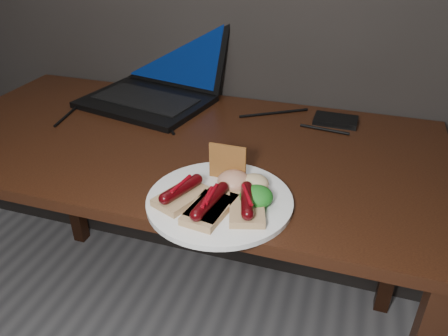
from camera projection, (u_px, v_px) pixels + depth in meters
desk at (181, 168)px, 1.23m from camera, size 1.40×0.70×0.75m
laptop at (156, 84)px, 1.43m from camera, size 0.45×0.44×0.25m
hard_drive at (336, 120)px, 1.28m from camera, size 0.13×0.08×0.02m
desk_cables at (200, 118)px, 1.31m from camera, size 0.85×0.35×0.01m
plate at (220, 201)px, 0.93m from camera, size 0.32×0.32×0.01m
bread_sausage_left at (182, 193)px, 0.91m from camera, size 0.11×0.13×0.04m
bread_sausage_center at (212, 204)px, 0.88m from camera, size 0.09×0.13×0.04m
bread_sausage_right at (247, 205)px, 0.88m from camera, size 0.10×0.13×0.04m
bread_sausage_extra at (207, 207)px, 0.87m from camera, size 0.08×0.12×0.04m
crispbread at (227, 162)px, 0.98m from camera, size 0.09×0.01×0.08m
salad_greens at (256, 196)px, 0.90m from camera, size 0.07×0.07×0.04m
salsa_mound at (234, 181)px, 0.95m from camera, size 0.07×0.07×0.04m
coleslaw_mound at (254, 184)px, 0.95m from camera, size 0.06×0.06×0.04m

